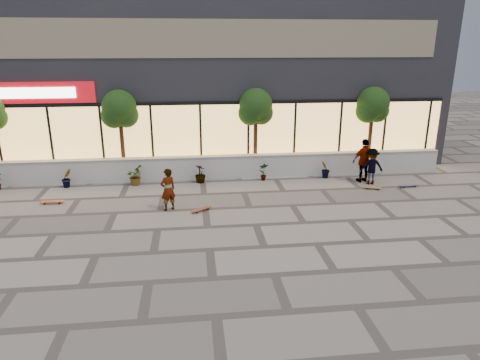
{
  "coord_description": "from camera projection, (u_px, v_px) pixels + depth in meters",
  "views": [
    {
      "loc": [
        -0.41,
        -11.4,
        5.81
      ],
      "look_at": [
        1.2,
        2.57,
        1.3
      ],
      "focal_mm": 32.0,
      "sensor_mm": 36.0,
      "label": 1
    }
  ],
  "objects": [
    {
      "name": "shrub_d",
      "position": [
        200.0,
        174.0,
        18.57
      ],
      "size": [
        0.64,
        0.64,
        0.81
      ],
      "primitive_type": "imported",
      "rotation": [
        0.0,
        0.0,
        2.46
      ],
      "color": "#163511",
      "rests_on": "ground"
    },
    {
      "name": "tree_midwest",
      "position": [
        120.0,
        111.0,
        18.6
      ],
      "size": [
        1.6,
        1.5,
        3.92
      ],
      "color": "#422417",
      "rests_on": "ground"
    },
    {
      "name": "skateboard_right_far",
      "position": [
        409.0,
        185.0,
        18.07
      ],
      "size": [
        0.86,
        0.3,
        0.1
      ],
      "rotation": [
        0.0,
        0.0,
        0.1
      ],
      "color": "#484178",
      "rests_on": "ground"
    },
    {
      "name": "planter_wall",
      "position": [
        202.0,
        167.0,
        19.07
      ],
      "size": [
        22.0,
        0.42,
        1.04
      ],
      "color": "silver",
      "rests_on": "ground"
    },
    {
      "name": "skater_center",
      "position": [
        168.0,
        190.0,
        15.38
      ],
      "size": [
        0.69,
        0.61,
        1.57
      ],
      "primitive_type": "imported",
      "rotation": [
        0.0,
        0.0,
        3.66
      ],
      "color": "silver",
      "rests_on": "ground"
    },
    {
      "name": "shrub_b",
      "position": [
        67.0,
        178.0,
        17.97
      ],
      "size": [
        0.57,
        0.57,
        0.81
      ],
      "primitive_type": "imported",
      "rotation": [
        0.0,
        0.0,
        0.82
      ],
      "color": "#163511",
      "rests_on": "ground"
    },
    {
      "name": "skater_right_near",
      "position": [
        364.0,
        161.0,
        18.54
      ],
      "size": [
        1.19,
        0.66,
        1.91
      ],
      "primitive_type": "imported",
      "rotation": [
        0.0,
        0.0,
        3.32
      ],
      "color": "white",
      "rests_on": "ground"
    },
    {
      "name": "shrub_c",
      "position": [
        135.0,
        176.0,
        18.27
      ],
      "size": [
        0.68,
        0.77,
        0.81
      ],
      "primitive_type": "imported",
      "rotation": [
        0.0,
        0.0,
        1.64
      ],
      "color": "#163511",
      "rests_on": "ground"
    },
    {
      "name": "skateboard_right_near",
      "position": [
        372.0,
        188.0,
        17.8
      ],
      "size": [
        0.75,
        0.4,
        0.09
      ],
      "rotation": [
        0.0,
        0.0,
        -0.32
      ],
      "color": "#9C6333",
      "rests_on": "ground"
    },
    {
      "name": "tree_mideast",
      "position": [
        256.0,
        109.0,
        19.25
      ],
      "size": [
        1.6,
        1.5,
        3.92
      ],
      "color": "#422417",
      "rests_on": "ground"
    },
    {
      "name": "skateboard_center",
      "position": [
        201.0,
        209.0,
        15.47
      ],
      "size": [
        0.78,
        0.63,
        0.1
      ],
      "rotation": [
        0.0,
        0.0,
        0.61
      ],
      "color": "brown",
      "rests_on": "ground"
    },
    {
      "name": "shrub_e",
      "position": [
        264.0,
        171.0,
        18.88
      ],
      "size": [
        0.46,
        0.35,
        0.81
      ],
      "primitive_type": "imported",
      "rotation": [
        0.0,
        0.0,
        3.28
      ],
      "color": "#163511",
      "rests_on": "ground"
    },
    {
      "name": "skater_right_far",
      "position": [
        372.0,
        166.0,
        18.29
      ],
      "size": [
        1.07,
        0.68,
        1.56
      ],
      "primitive_type": "imported",
      "rotation": [
        0.0,
        0.0,
        3.04
      ],
      "color": "maroon",
      "rests_on": "ground"
    },
    {
      "name": "skateboard_left",
      "position": [
        52.0,
        202.0,
        16.19
      ],
      "size": [
        0.87,
        0.23,
        0.1
      ],
      "rotation": [
        0.0,
        0.0,
        -0.01
      ],
      "color": "#BF5223",
      "rests_on": "ground"
    },
    {
      "name": "shrub_f",
      "position": [
        325.0,
        169.0,
        19.18
      ],
      "size": [
        0.55,
        0.57,
        0.81
      ],
      "primitive_type": "imported",
      "rotation": [
        0.0,
        0.0,
        4.1
      ],
      "color": "#163511",
      "rests_on": "ground"
    },
    {
      "name": "tree_east",
      "position": [
        373.0,
        107.0,
        19.85
      ],
      "size": [
        1.6,
        1.5,
        3.92
      ],
      "color": "#422417",
      "rests_on": "ground"
    },
    {
      "name": "ground",
      "position": [
        210.0,
        250.0,
        12.61
      ],
      "size": [
        80.0,
        80.0,
        0.0
      ],
      "primitive_type": "plane",
      "color": "#9D9388",
      "rests_on": "ground"
    },
    {
      "name": "retail_building",
      "position": [
        197.0,
        73.0,
        23.12
      ],
      "size": [
        24.0,
        9.17,
        8.5
      ],
      "color": "#27272C",
      "rests_on": "ground"
    }
  ]
}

